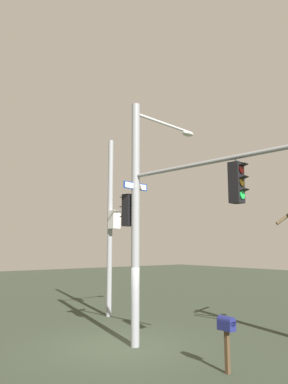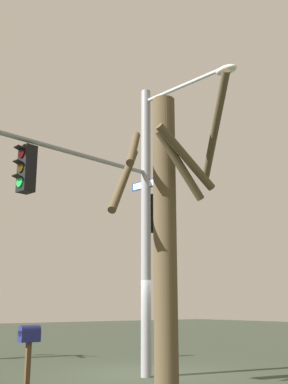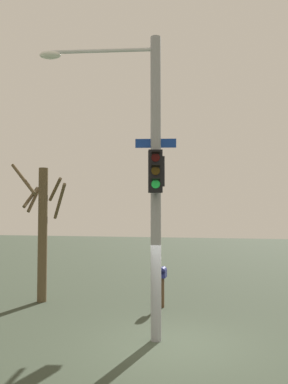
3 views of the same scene
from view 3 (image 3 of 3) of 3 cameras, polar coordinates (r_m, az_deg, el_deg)
ground_plane at (r=10.46m, az=4.04°, el=-21.78°), size 80.00×80.00×0.00m
main_signal_pole_assembly at (r=10.96m, az=1.03°, el=3.38°), size 6.07×3.77×8.14m
mailbox at (r=13.94m, az=2.79°, el=-12.29°), size 0.44×0.25×1.41m
bare_tree_across_street at (r=15.13m, az=-14.84°, el=-5.14°), size 2.20×2.19×5.20m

